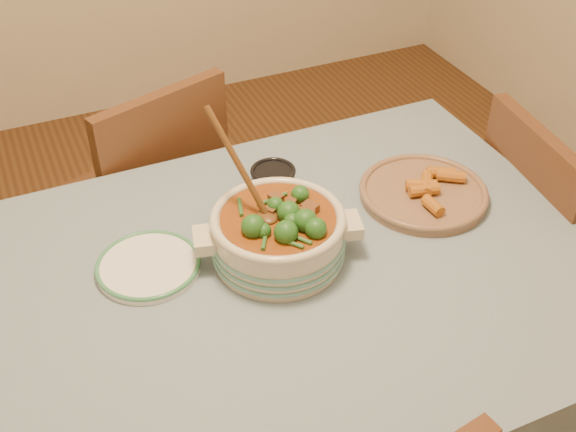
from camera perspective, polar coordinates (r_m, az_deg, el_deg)
The scene contains 7 objects.
dining_table at distance 1.65m, azimuth -3.55°, elevation -7.87°, with size 1.68×1.08×0.76m.
stew_casserole at distance 1.60m, azimuth -0.81°, elevation -1.26°, with size 0.38×0.36×0.36m.
white_plate at distance 1.64m, azimuth -10.98°, elevation -3.86°, with size 0.29×0.29×0.02m.
condiment_bowl at distance 1.84m, azimuth -1.18°, elevation 3.02°, with size 0.14×0.14×0.06m.
fried_plate at distance 1.84m, azimuth 10.66°, elevation 1.96°, with size 0.38×0.38×0.05m.
chair_far at distance 2.28m, azimuth -10.71°, elevation 1.72°, with size 0.54×0.54×0.91m.
chair_right at distance 2.21m, azimuth 19.70°, elevation -1.86°, with size 0.46×0.46×0.89m.
Camera 1 is at (-0.37, -1.08, 1.85)m, focal length 45.00 mm.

